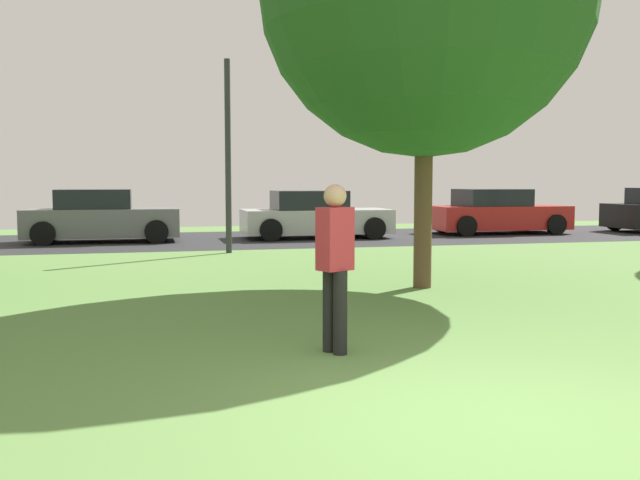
{
  "coord_description": "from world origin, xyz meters",
  "views": [
    {
      "loc": [
        -2.41,
        -4.51,
        1.7
      ],
      "look_at": [
        0.0,
        5.5,
        0.84
      ],
      "focal_mm": 39.94,
      "sensor_mm": 36.0,
      "label": 1
    }
  ],
  "objects_px": {
    "parked_car_grey": "(101,218)",
    "street_lamp_post": "(228,157)",
    "parked_car_silver": "(314,216)",
    "parked_car_red": "(496,213)",
    "person_thrower": "(335,261)"
  },
  "relations": [
    {
      "from": "street_lamp_post",
      "to": "parked_car_silver",
      "type": "bearing_deg",
      "value": 52.08
    },
    {
      "from": "parked_car_grey",
      "to": "parked_car_silver",
      "type": "bearing_deg",
      "value": -0.28
    },
    {
      "from": "person_thrower",
      "to": "parked_car_grey",
      "type": "height_order",
      "value": "person_thrower"
    },
    {
      "from": "parked_car_silver",
      "to": "parked_car_red",
      "type": "xyz_separation_m",
      "value": [
        6.08,
        0.35,
        0.01
      ]
    },
    {
      "from": "parked_car_red",
      "to": "parked_car_grey",
      "type": "bearing_deg",
      "value": -178.49
    },
    {
      "from": "parked_car_silver",
      "to": "parked_car_red",
      "type": "relative_size",
      "value": 0.99
    },
    {
      "from": "parked_car_grey",
      "to": "parked_car_silver",
      "type": "xyz_separation_m",
      "value": [
        6.07,
        -0.03,
        -0.03
      ]
    },
    {
      "from": "parked_car_silver",
      "to": "person_thrower",
      "type": "bearing_deg",
      "value": -102.3
    },
    {
      "from": "parked_car_silver",
      "to": "street_lamp_post",
      "type": "height_order",
      "value": "street_lamp_post"
    },
    {
      "from": "parked_car_red",
      "to": "street_lamp_post",
      "type": "relative_size",
      "value": 0.97
    },
    {
      "from": "parked_car_red",
      "to": "street_lamp_post",
      "type": "height_order",
      "value": "street_lamp_post"
    },
    {
      "from": "person_thrower",
      "to": "parked_car_silver",
      "type": "bearing_deg",
      "value": -128.41
    },
    {
      "from": "parked_car_grey",
      "to": "street_lamp_post",
      "type": "distance_m",
      "value": 5.18
    },
    {
      "from": "parked_car_grey",
      "to": "parked_car_silver",
      "type": "relative_size",
      "value": 0.95
    },
    {
      "from": "person_thrower",
      "to": "parked_car_silver",
      "type": "height_order",
      "value": "person_thrower"
    }
  ]
}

